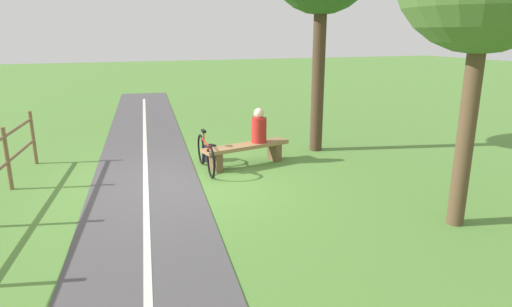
{
  "coord_description": "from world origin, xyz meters",
  "views": [
    {
      "loc": [
        1.54,
        8.23,
        2.86
      ],
      "look_at": [
        -1.02,
        1.21,
        0.81
      ],
      "focal_mm": 30.89,
      "sensor_mm": 36.0,
      "label": 1
    }
  ],
  "objects_px": {
    "person_seated": "(259,127)",
    "bench": "(246,150)",
    "backpack": "(209,153)",
    "bicycle": "(206,154)"
  },
  "relations": [
    {
      "from": "person_seated",
      "to": "bench",
      "type": "bearing_deg",
      "value": 0.0
    },
    {
      "from": "backpack",
      "to": "bench",
      "type": "bearing_deg",
      "value": 137.47
    },
    {
      "from": "bench",
      "to": "bicycle",
      "type": "bearing_deg",
      "value": -9.31
    },
    {
      "from": "bench",
      "to": "backpack",
      "type": "xyz_separation_m",
      "value": [
        0.69,
        -0.63,
        -0.16
      ]
    },
    {
      "from": "bench",
      "to": "backpack",
      "type": "relative_size",
      "value": 5.63
    },
    {
      "from": "bicycle",
      "to": "person_seated",
      "type": "bearing_deg",
      "value": 98.42
    },
    {
      "from": "bench",
      "to": "person_seated",
      "type": "bearing_deg",
      "value": -180.0
    },
    {
      "from": "bicycle",
      "to": "backpack",
      "type": "height_order",
      "value": "bicycle"
    },
    {
      "from": "bench",
      "to": "person_seated",
      "type": "distance_m",
      "value": 0.59
    },
    {
      "from": "backpack",
      "to": "person_seated",
      "type": "bearing_deg",
      "value": 151.36
    }
  ]
}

